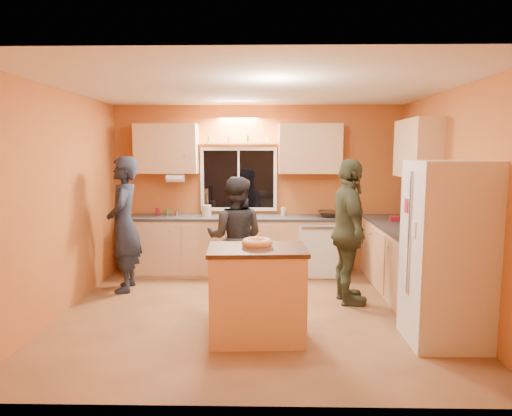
{
  "coord_description": "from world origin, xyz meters",
  "views": [
    {
      "loc": [
        0.11,
        -5.19,
        1.89
      ],
      "look_at": [
        0.0,
        0.4,
        1.19
      ],
      "focal_mm": 32.0,
      "sensor_mm": 36.0,
      "label": 1
    }
  ],
  "objects_px": {
    "person_right": "(349,232)",
    "island": "(257,293)",
    "person_center": "(235,238)",
    "person_left": "(124,224)",
    "refrigerator": "(447,253)"
  },
  "relations": [
    {
      "from": "person_left",
      "to": "person_right",
      "type": "bearing_deg",
      "value": 72.71
    },
    {
      "from": "person_right",
      "to": "island",
      "type": "bearing_deg",
      "value": 131.34
    },
    {
      "from": "island",
      "to": "person_left",
      "type": "bearing_deg",
      "value": 135.89
    },
    {
      "from": "refrigerator",
      "to": "person_left",
      "type": "height_order",
      "value": "person_left"
    },
    {
      "from": "person_left",
      "to": "person_center",
      "type": "height_order",
      "value": "person_left"
    },
    {
      "from": "person_left",
      "to": "person_center",
      "type": "relative_size",
      "value": 1.16
    },
    {
      "from": "island",
      "to": "person_right",
      "type": "xyz_separation_m",
      "value": [
        1.11,
        1.13,
        0.42
      ]
    },
    {
      "from": "person_left",
      "to": "person_right",
      "type": "xyz_separation_m",
      "value": [
        2.94,
        -0.47,
        -0.01
      ]
    },
    {
      "from": "island",
      "to": "person_center",
      "type": "height_order",
      "value": "person_center"
    },
    {
      "from": "refrigerator",
      "to": "person_right",
      "type": "xyz_separation_m",
      "value": [
        -0.74,
        1.18,
        -0.0
      ]
    },
    {
      "from": "person_center",
      "to": "person_right",
      "type": "relative_size",
      "value": 0.87
    },
    {
      "from": "person_left",
      "to": "person_center",
      "type": "xyz_separation_m",
      "value": [
        1.52,
        -0.28,
        -0.13
      ]
    },
    {
      "from": "person_center",
      "to": "refrigerator",
      "type": "bearing_deg",
      "value": 154.85
    },
    {
      "from": "person_center",
      "to": "person_right",
      "type": "xyz_separation_m",
      "value": [
        1.42,
        -0.19,
        0.12
      ]
    },
    {
      "from": "refrigerator",
      "to": "island",
      "type": "xyz_separation_m",
      "value": [
        -1.85,
        0.05,
        -0.42
      ]
    }
  ]
}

